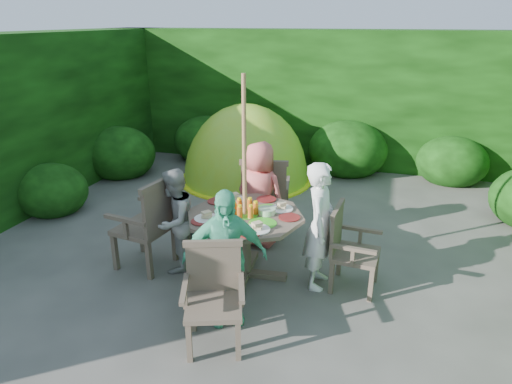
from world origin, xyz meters
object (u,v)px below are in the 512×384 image
(patio_table, at_px, (245,224))
(child_left, at_px, (175,221))
(child_right, at_px, (320,226))
(parasol_pole, at_px, (245,183))
(dome_tent, at_px, (246,179))
(garden_chair_left, at_px, (150,223))
(child_front, at_px, (225,258))
(garden_chair_back, at_px, (265,195))
(child_back, at_px, (260,195))
(garden_chair_right, at_px, (349,247))
(garden_chair_front, at_px, (214,294))

(patio_table, height_order, child_left, child_left)
(child_right, height_order, child_left, child_right)
(parasol_pole, xyz_separation_m, dome_tent, (-1.02, 3.08, -1.10))
(garden_chair_left, bearing_deg, child_front, 68.31)
(child_left, bearing_deg, garden_chair_back, 150.92)
(child_back, bearing_deg, child_front, 106.37)
(garden_chair_left, bearing_deg, garden_chair_right, 104.70)
(parasol_pole, relative_size, garden_chair_front, 2.53)
(garden_chair_back, height_order, child_front, child_front)
(garden_chair_left, xyz_separation_m, child_back, (1.01, 0.92, 0.11))
(garden_chair_front, bearing_deg, patio_table, 74.01)
(patio_table, distance_m, parasol_pole, 0.47)
(garden_chair_left, bearing_deg, child_right, 104.47)
(child_front, bearing_deg, child_left, 115.49)
(child_left, distance_m, child_back, 1.13)
(garden_chair_right, bearing_deg, child_back, 63.76)
(garden_chair_left, height_order, child_right, child_right)
(patio_table, bearing_deg, dome_tent, 108.30)
(child_right, height_order, child_front, child_right)
(garden_chair_front, height_order, child_right, child_right)
(parasol_pole, relative_size, child_left, 1.86)
(garden_chair_front, height_order, child_front, child_front)
(patio_table, distance_m, child_front, 0.80)
(garden_chair_left, distance_m, child_right, 1.90)
(patio_table, distance_m, garden_chair_right, 1.11)
(garden_chair_right, xyz_separation_m, child_front, (-1.02, -0.91, 0.20))
(garden_chair_back, xyz_separation_m, child_back, (0.02, -0.29, 0.12))
(garden_chair_left, distance_m, child_left, 0.29)
(garden_chair_left, bearing_deg, dome_tent, -172.71)
(patio_table, height_order, garden_chair_left, garden_chair_left)
(dome_tent, bearing_deg, garden_chair_back, -57.81)
(child_back, height_order, dome_tent, dome_tent)
(child_right, xyz_separation_m, child_front, (-0.72, -0.87, -0.03))
(child_back, relative_size, child_front, 1.01)
(child_back, bearing_deg, dome_tent, -56.54)
(parasol_pole, bearing_deg, garden_chair_right, 5.93)
(parasol_pole, relative_size, child_back, 1.66)
(child_front, bearing_deg, child_right, 25.49)
(garden_chair_back, relative_size, child_front, 0.78)
(patio_table, bearing_deg, garden_chair_back, 95.04)
(child_right, bearing_deg, dome_tent, 30.68)
(child_back, xyz_separation_m, dome_tent, (-0.94, 2.29, -0.66))
(patio_table, distance_m, child_left, 0.81)
(patio_table, xyz_separation_m, garden_chair_front, (0.08, -1.10, -0.16))
(patio_table, bearing_deg, garden_chair_right, 5.88)
(patio_table, xyz_separation_m, parasol_pole, (-0.00, -0.00, 0.47))
(garden_chair_left, distance_m, garden_chair_back, 1.56)
(dome_tent, bearing_deg, garden_chair_left, -83.86)
(garden_chair_right, relative_size, garden_chair_left, 0.84)
(parasol_pole, height_order, garden_chair_back, parasol_pole)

